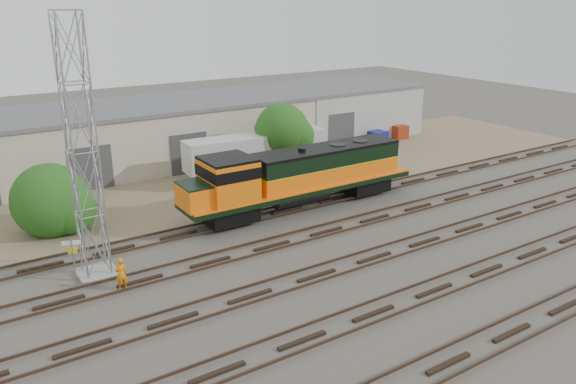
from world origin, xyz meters
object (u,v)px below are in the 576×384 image
worker (121,274)px  semi_trailer (260,151)px  locomotive (298,176)px  signal_tower (83,155)px

worker → semi_trailer: (15.31, 12.45, 1.43)m
locomotive → worker: locomotive is taller
worker → semi_trailer: 19.78m
signal_tower → locomotive: bearing=9.5°
worker → signal_tower: bearing=-80.3°
worker → semi_trailer: bearing=-145.8°
worker → semi_trailer: size_ratio=0.14×
worker → semi_trailer: semi_trailer is taller
locomotive → semi_trailer: size_ratio=1.46×
locomotive → signal_tower: signal_tower is taller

